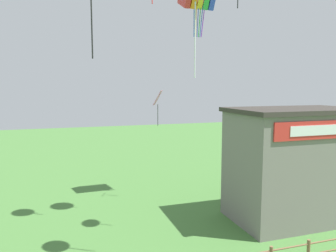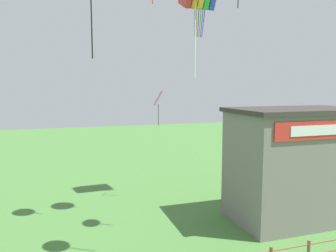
# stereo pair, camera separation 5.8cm
# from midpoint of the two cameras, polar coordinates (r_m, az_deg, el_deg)

# --- Properties ---
(seaside_building) EXTENTS (7.20, 4.38, 6.24)m
(seaside_building) POSITION_cam_midpoint_polar(r_m,az_deg,el_deg) (19.62, 21.05, -6.14)
(seaside_building) COLOR slate
(seaside_building) RESTS_ON ground_plane
(kite_pink_diamond) EXTENTS (0.80, 0.91, 2.28)m
(kite_pink_diamond) POSITION_cam_midpoint_polar(r_m,az_deg,el_deg) (21.03, -1.87, 4.41)
(kite_pink_diamond) COLOR pink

